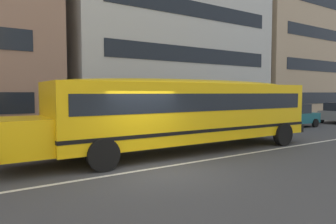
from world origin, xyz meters
name	(u,v)px	position (x,y,z in m)	size (l,w,h in m)	color
ground_plane	(151,169)	(0.00, 0.00, 0.00)	(400.00, 400.00, 0.00)	#424244
sidewalk_far	(78,140)	(0.00, 7.43, 0.01)	(120.00, 3.00, 0.01)	gray
lane_centreline	(151,169)	(0.00, 0.00, 0.00)	(110.00, 0.16, 0.01)	silver
school_bus	(186,109)	(2.73, 1.78, 1.78)	(13.46, 3.36, 3.00)	yellow
parked_car_teal_beside_sign	(293,115)	(14.53, 4.76, 0.84)	(3.95, 1.98, 1.64)	#195B66
apartment_block_far_centre	(157,5)	(9.09, 14.17, 9.85)	(16.61, 10.54, 19.70)	#B7B7B2
apartment_block_far_right	(286,57)	(27.49, 14.58, 6.65)	(18.83, 11.37, 13.30)	tan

